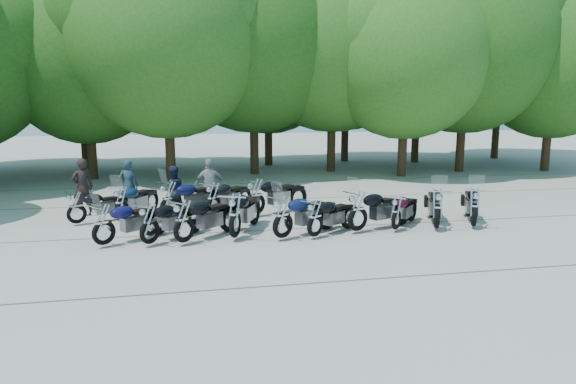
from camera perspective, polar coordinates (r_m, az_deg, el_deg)
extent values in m
plane|color=gray|center=(13.56, 1.23, -5.68)|extent=(90.00, 90.00, 0.00)
cylinder|color=#3A2614|center=(26.05, -21.02, 4.99)|extent=(0.44, 0.44, 3.31)
sphere|color=#286319|center=(26.02, -21.54, 13.04)|extent=(7.31, 7.31, 7.31)
cylinder|color=#3A2614|center=(24.06, -13.00, 5.78)|extent=(0.44, 0.44, 3.93)
sphere|color=#357721|center=(24.14, -13.43, 16.15)|extent=(8.70, 8.70, 8.70)
cylinder|color=#3A2614|center=(26.10, -3.78, 6.55)|extent=(0.44, 0.44, 4.13)
sphere|color=#286319|center=(26.21, -3.91, 16.59)|extent=(9.13, 9.13, 9.13)
cylinder|color=#3A2614|center=(27.03, 4.84, 6.62)|extent=(0.44, 0.44, 4.09)
sphere|color=#357721|center=(27.14, 4.99, 16.22)|extent=(9.04, 9.04, 9.04)
cylinder|color=#3A2614|center=(25.80, 12.63, 5.72)|extent=(0.44, 0.44, 3.62)
sphere|color=#357721|center=(25.82, 12.98, 14.62)|extent=(8.00, 8.00, 8.00)
cylinder|color=#3A2614|center=(28.29, 18.68, 6.17)|extent=(0.44, 0.44, 3.98)
sphere|color=#286319|center=(28.37, 19.20, 15.08)|extent=(8.79, 8.79, 8.79)
cylinder|color=#3A2614|center=(30.40, 26.83, 5.32)|extent=(0.44, 0.44, 3.41)
sphere|color=#286319|center=(30.39, 27.41, 12.42)|extent=(7.53, 7.53, 7.53)
cylinder|color=#3A2614|center=(30.28, -21.67, 5.78)|extent=(0.44, 0.44, 3.52)
sphere|color=#357721|center=(30.28, -22.16, 13.16)|extent=(7.78, 7.78, 7.78)
cylinder|color=#3A2614|center=(29.25, -13.06, 6.01)|extent=(0.44, 0.44, 3.42)
sphere|color=#286319|center=(29.24, -13.36, 13.43)|extent=(7.56, 7.56, 7.56)
cylinder|color=#3A2614|center=(29.63, -2.18, 6.45)|extent=(0.44, 0.44, 3.56)
sphere|color=#286319|center=(29.64, -2.24, 14.09)|extent=(7.88, 7.88, 7.88)
cylinder|color=#3A2614|center=(31.72, 6.35, 6.82)|extent=(0.44, 0.44, 3.76)
sphere|color=#286319|center=(31.76, 6.50, 14.34)|extent=(8.31, 8.31, 8.31)
cylinder|color=#3A2614|center=(31.89, 14.00, 6.48)|extent=(0.44, 0.44, 3.63)
sphere|color=#357721|center=(31.90, 14.32, 13.70)|extent=(8.02, 8.02, 8.02)
cylinder|color=#3A2614|center=(35.57, 22.14, 6.99)|extent=(0.44, 0.44, 4.37)
sphere|color=#286319|center=(35.69, 22.68, 14.77)|extent=(9.67, 9.67, 9.67)
imported|color=black|center=(17.84, -21.83, 0.51)|extent=(0.81, 0.69, 1.87)
imported|color=#1B2239|center=(17.11, -12.64, 0.18)|extent=(0.90, 0.78, 1.61)
imported|color=#969699|center=(17.32, -8.69, 0.73)|extent=(1.09, 0.53, 1.79)
imported|color=#203543|center=(18.03, -17.27, 0.69)|extent=(0.70, 0.52, 1.76)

